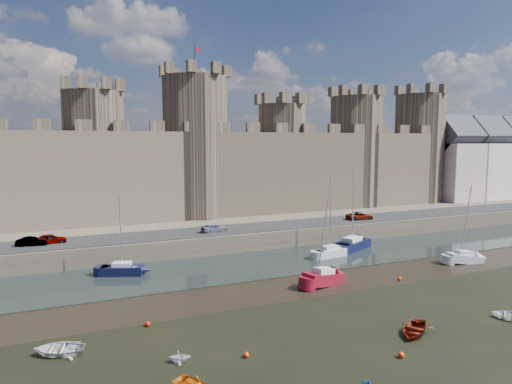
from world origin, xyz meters
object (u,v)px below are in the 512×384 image
at_px(car_2, 214,228).
at_px(sailboat_4, 324,277).
at_px(sailboat_2, 330,251).
at_px(car_0, 50,239).
at_px(car_1, 32,242).
at_px(sailboat_3, 352,244).
at_px(sailboat_1, 122,269).
at_px(sailboat_5, 464,257).
at_px(car_3, 360,216).

xyz_separation_m(car_2, sailboat_4, (5.67, -19.31, -2.25)).
xyz_separation_m(sailboat_2, sailboat_4, (-6.83, -9.38, 0.04)).
bearing_deg(car_0, car_1, 96.12).
distance_m(car_1, sailboat_3, 41.23).
height_order(sailboat_1, sailboat_4, sailboat_4).
distance_m(sailboat_4, sailboat_5, 20.66).
distance_m(sailboat_3, sailboat_5, 14.23).
height_order(car_1, sailboat_5, sailboat_5).
relative_size(car_0, sailboat_1, 0.41).
height_order(car_1, sailboat_2, sailboat_2).
bearing_deg(sailboat_1, car_2, 49.50).
bearing_deg(car_3, car_0, 97.63).
height_order(car_3, sailboat_1, sailboat_1).
xyz_separation_m(car_0, car_3, (45.17, -1.02, -0.02)).
bearing_deg(sailboat_5, sailboat_3, 139.77).
bearing_deg(sailboat_1, car_0, 151.45).
relative_size(sailboat_1, sailboat_5, 0.94).
distance_m(sailboat_2, sailboat_4, 11.60).
relative_size(car_0, sailboat_5, 0.38).
height_order(car_0, sailboat_2, sailboat_2).
relative_size(sailboat_2, sailboat_3, 0.86).
relative_size(car_1, sailboat_3, 0.32).
bearing_deg(car_1, sailboat_3, -92.83).
bearing_deg(car_1, sailboat_2, -97.83).
xyz_separation_m(car_3, sailboat_3, (-6.88, -7.71, -2.28)).
xyz_separation_m(car_2, sailboat_2, (12.50, -9.93, -2.29)).
bearing_deg(car_2, sailboat_3, -124.77).
bearing_deg(sailboat_4, car_2, 90.90).
bearing_deg(car_0, sailboat_3, -108.75).
bearing_deg(sailboat_1, sailboat_4, -11.43).
distance_m(car_3, sailboat_3, 10.58).
xyz_separation_m(car_2, sailboat_1, (-13.40, -7.43, -2.32)).
distance_m(car_2, sailboat_1, 15.49).
bearing_deg(car_3, car_1, 98.21).
height_order(car_1, car_3, car_3).
bearing_deg(sailboat_5, sailboat_2, 158.71).
bearing_deg(sailboat_5, car_1, 169.98).
xyz_separation_m(car_0, car_2, (20.75, -1.04, -0.07)).
bearing_deg(car_3, sailboat_5, -165.31).
xyz_separation_m(car_0, sailboat_5, (47.08, -19.93, -2.43)).
height_order(car_0, sailboat_5, sailboat_5).
height_order(car_0, sailboat_1, sailboat_1).
distance_m(car_0, car_3, 45.18).
bearing_deg(car_1, sailboat_4, -116.19).
height_order(car_2, sailboat_1, sailboat_1).
bearing_deg(car_3, sailboat_2, 138.78).
relative_size(car_1, sailboat_1, 0.38).
height_order(sailboat_1, sailboat_2, sailboat_2).
bearing_deg(sailboat_4, car_3, 30.41).
height_order(sailboat_3, sailboat_4, sailboat_4).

